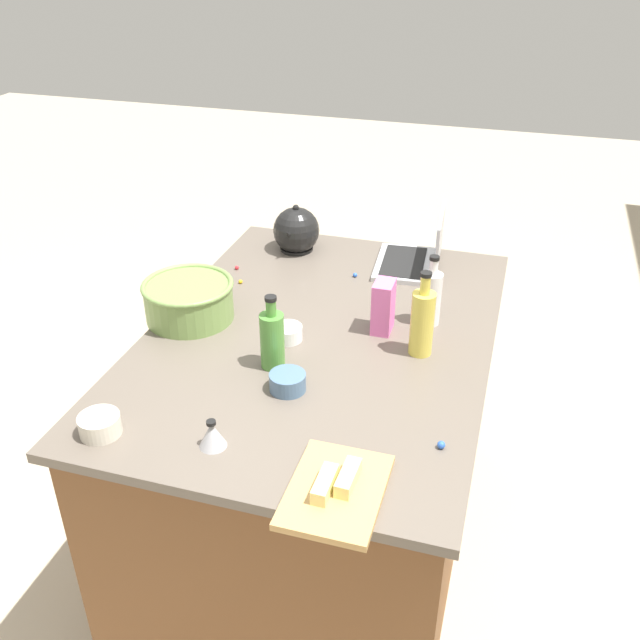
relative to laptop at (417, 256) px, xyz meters
The scene contains 21 objects.
ground_plane 1.12m from the laptop, 20.24° to the right, with size 12.00×12.00×0.00m, color #B7A88E.
island_counter 0.78m from the laptop, 20.24° to the right, with size 1.50×1.06×0.90m.
laptop is the anchor object (origin of this frame).
mixing_bowl_large 0.87m from the laptop, 47.59° to the right, with size 0.30×0.30×0.13m.
bottle_olive 0.83m from the laptop, 20.36° to the right, with size 0.07×0.07×0.23m.
bottle_oil 0.59m from the laptop, 11.03° to the left, with size 0.07×0.07×0.27m.
bottle_vinegar 0.41m from the laptop, 15.75° to the left, with size 0.07×0.07×0.24m.
kettle 0.48m from the laptop, 92.58° to the right, with size 0.21×0.18×0.20m.
cutting_board 1.23m from the laptop, ahead, with size 0.29×0.21×0.02m, color tan.
butter_stick_left 1.24m from the laptop, ahead, with size 0.11×0.04×0.04m, color #F4E58C.
butter_stick_right 1.21m from the laptop, ahead, with size 0.11×0.04×0.04m, color #F4E58C.
ramekin_small 0.90m from the laptop, 13.40° to the right, with size 0.10×0.10×0.05m, color slate.
ramekin_medium 0.69m from the laptop, 25.25° to the right, with size 0.09×0.09×0.05m, color white.
ramekin_wide 1.33m from the laptop, 26.83° to the right, with size 0.11×0.11×0.05m, color beige.
kitchen_timer 1.19m from the laptop, 14.96° to the right, with size 0.07×0.07×0.08m.
candy_bag 0.49m from the laptop, ahead, with size 0.09×0.06×0.17m, color pink.
candy_0 0.12m from the laptop, 46.85° to the left, with size 0.02×0.02×0.02m, color #CC3399.
candy_1 1.03m from the laptop, 13.43° to the left, with size 0.02×0.02×0.02m, color blue.
candy_2 0.66m from the laptop, 61.66° to the right, with size 0.01×0.01×0.01m, color yellow.
candy_3 0.25m from the laptop, 54.04° to the right, with size 0.02×0.02×0.02m, color blue.
candy_4 0.67m from the laptop, 71.66° to the right, with size 0.01×0.01×0.01m, color red.
Camera 1 is at (1.82, 0.55, 2.06)m, focal length 39.71 mm.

